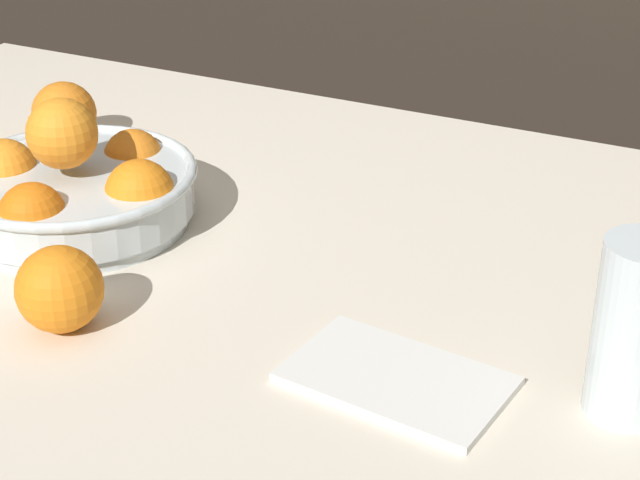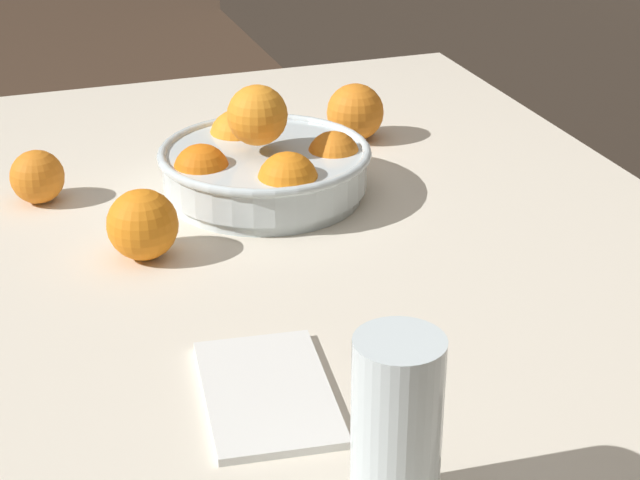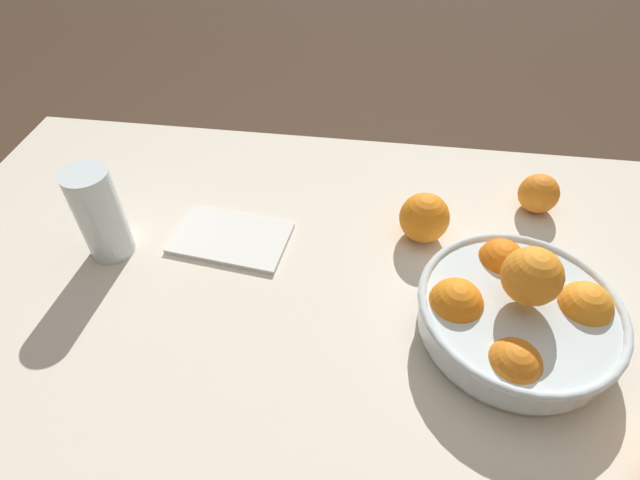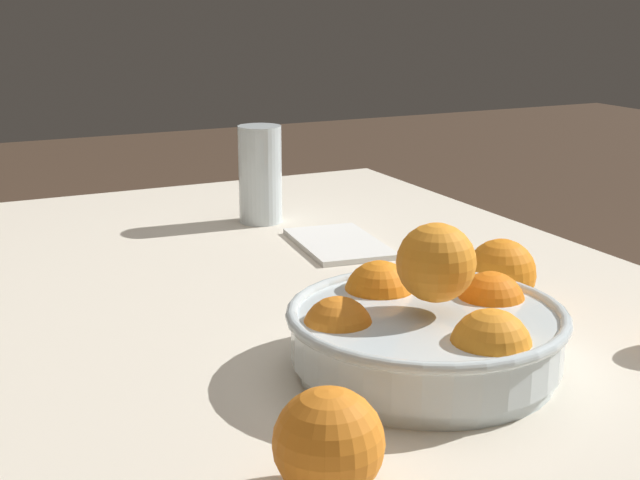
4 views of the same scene
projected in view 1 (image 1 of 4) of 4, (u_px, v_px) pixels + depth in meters
dining_table at (252, 307)px, 1.16m from camera, size 1.48×0.95×0.71m
fruit_bowl at (74, 188)px, 1.18m from camera, size 0.27×0.27×0.15m
juice_glass at (634, 340)px, 0.86m from camera, size 0.07×0.07×0.16m
orange_loose_front at (64, 114)px, 1.39m from camera, size 0.08×0.08×0.08m
orange_loose_aside at (60, 289)px, 0.99m from camera, size 0.08×0.08×0.08m
napkin at (397, 379)px, 0.92m from camera, size 0.20×0.14×0.01m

